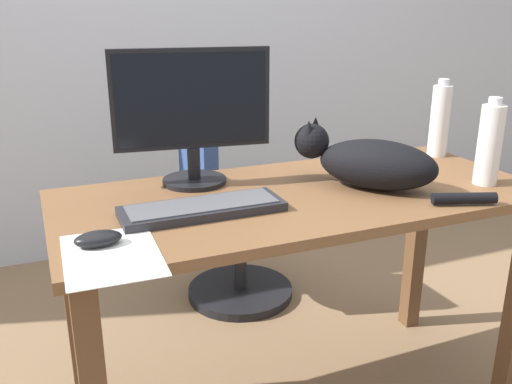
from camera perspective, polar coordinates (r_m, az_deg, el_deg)
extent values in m
cube|color=silver|center=(3.01, -8.96, 18.68)|extent=(6.00, 0.04, 2.60)
cube|color=brown|center=(1.67, 4.67, -0.52)|extent=(1.45, 0.64, 0.03)
cube|color=brown|center=(1.91, -18.06, -11.44)|extent=(0.06, 0.06, 0.73)
cube|color=brown|center=(2.36, 16.10, -5.22)|extent=(0.06, 0.06, 0.73)
cylinder|color=black|center=(2.64, -1.62, -10.14)|extent=(0.48, 0.48, 0.04)
cylinder|color=black|center=(2.54, -1.66, -6.05)|extent=(0.06, 0.06, 0.45)
cylinder|color=navy|center=(2.45, -1.72, -0.57)|extent=(0.44, 0.44, 0.06)
cube|color=navy|center=(2.32, -6.07, 4.18)|extent=(0.07, 0.35, 0.40)
cylinder|color=black|center=(1.76, -6.33, 1.17)|extent=(0.20, 0.20, 0.01)
cylinder|color=black|center=(1.74, -6.40, 2.98)|extent=(0.04, 0.04, 0.10)
cube|color=black|center=(1.70, -6.65, 9.49)|extent=(0.48, 0.08, 0.30)
cube|color=black|center=(1.68, -6.57, 9.41)|extent=(0.45, 0.06, 0.27)
cube|color=#232328|center=(1.50, -5.53, -1.74)|extent=(0.44, 0.15, 0.02)
cube|color=#515156|center=(1.49, -5.55, -1.24)|extent=(0.40, 0.12, 0.00)
ellipsoid|color=black|center=(1.72, 12.36, 2.77)|extent=(0.37, 0.39, 0.15)
sphere|color=black|center=(1.76, 5.75, 5.23)|extent=(0.11, 0.11, 0.11)
cone|color=black|center=(1.73, 5.44, 6.62)|extent=(0.04, 0.04, 0.04)
cone|color=black|center=(1.78, 6.14, 6.98)|extent=(0.04, 0.04, 0.04)
cylinder|color=black|center=(1.66, 20.60, -0.60)|extent=(0.18, 0.09, 0.03)
ellipsoid|color=black|center=(1.34, -15.91, -4.64)|extent=(0.11, 0.06, 0.04)
cube|color=white|center=(1.29, -14.61, -6.28)|extent=(0.22, 0.30, 0.00)
cylinder|color=silver|center=(1.85, 22.85, 4.44)|extent=(0.07, 0.07, 0.25)
cylinder|color=silver|center=(1.83, 23.39, 8.55)|extent=(0.04, 0.04, 0.02)
cylinder|color=silver|center=(2.15, 18.35, 6.92)|extent=(0.07, 0.07, 0.26)
cylinder|color=silver|center=(2.13, 18.74, 10.63)|extent=(0.04, 0.04, 0.02)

